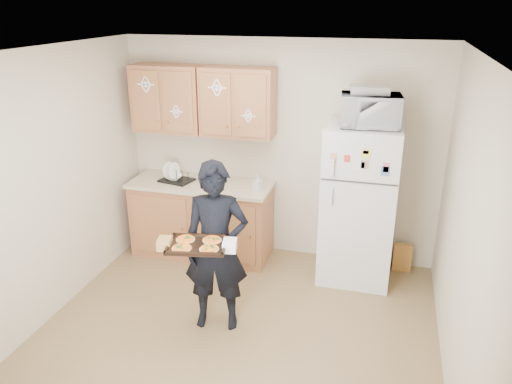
# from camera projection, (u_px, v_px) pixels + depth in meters

# --- Properties ---
(floor) EXTENTS (3.60, 3.60, 0.00)m
(floor) POSITION_uv_depth(u_px,v_px,m) (233.00, 338.00, 4.52)
(floor) COLOR brown
(floor) RESTS_ON ground
(ceiling) EXTENTS (3.60, 3.60, 0.00)m
(ceiling) POSITION_uv_depth(u_px,v_px,m) (228.00, 54.00, 3.61)
(ceiling) COLOR silver
(ceiling) RESTS_ON wall_back
(wall_back) EXTENTS (3.60, 0.04, 2.50)m
(wall_back) POSITION_uv_depth(u_px,v_px,m) (279.00, 151.00, 5.69)
(wall_back) COLOR beige
(wall_back) RESTS_ON floor
(wall_front) EXTENTS (3.60, 0.04, 2.50)m
(wall_front) POSITION_uv_depth(u_px,v_px,m) (118.00, 353.00, 2.45)
(wall_front) COLOR beige
(wall_front) RESTS_ON floor
(wall_left) EXTENTS (0.04, 3.60, 2.50)m
(wall_left) POSITION_uv_depth(u_px,v_px,m) (41.00, 191.00, 4.51)
(wall_left) COLOR beige
(wall_left) RESTS_ON floor
(wall_right) EXTENTS (0.04, 3.60, 2.50)m
(wall_right) POSITION_uv_depth(u_px,v_px,m) (466.00, 238.00, 3.63)
(wall_right) COLOR beige
(wall_right) RESTS_ON floor
(refrigerator) EXTENTS (0.75, 0.70, 1.70)m
(refrigerator) POSITION_uv_depth(u_px,v_px,m) (359.00, 204.00, 5.26)
(refrigerator) COLOR silver
(refrigerator) RESTS_ON floor
(base_cabinet) EXTENTS (1.60, 0.60, 0.86)m
(base_cabinet) POSITION_uv_depth(u_px,v_px,m) (202.00, 220.00, 5.90)
(base_cabinet) COLOR brown
(base_cabinet) RESTS_ON floor
(countertop) EXTENTS (1.64, 0.64, 0.04)m
(countertop) POSITION_uv_depth(u_px,v_px,m) (201.00, 184.00, 5.74)
(countertop) COLOR beige
(countertop) RESTS_ON base_cabinet
(upper_cab_left) EXTENTS (0.80, 0.33, 0.75)m
(upper_cab_left) POSITION_uv_depth(u_px,v_px,m) (168.00, 99.00, 5.62)
(upper_cab_left) COLOR brown
(upper_cab_left) RESTS_ON wall_back
(upper_cab_right) EXTENTS (0.80, 0.33, 0.75)m
(upper_cab_right) POSITION_uv_depth(u_px,v_px,m) (238.00, 102.00, 5.42)
(upper_cab_right) COLOR brown
(upper_cab_right) RESTS_ON wall_back
(cereal_box) EXTENTS (0.20, 0.07, 0.32)m
(cereal_box) POSITION_uv_depth(u_px,v_px,m) (402.00, 257.00, 5.60)
(cereal_box) COLOR #E1C44F
(cereal_box) RESTS_ON floor
(person) EXTENTS (0.65, 0.49, 1.59)m
(person) POSITION_uv_depth(u_px,v_px,m) (216.00, 248.00, 4.46)
(person) COLOR black
(person) RESTS_ON floor
(baking_tray) EXTENTS (0.55, 0.45, 0.04)m
(baking_tray) POSITION_uv_depth(u_px,v_px,m) (197.00, 245.00, 4.15)
(baking_tray) COLOR black
(baking_tray) RESTS_ON person
(pizza_front_left) EXTENTS (0.16, 0.16, 0.02)m
(pizza_front_left) POSITION_uv_depth(u_px,v_px,m) (182.00, 248.00, 4.07)
(pizza_front_left) COLOR orange
(pizza_front_left) RESTS_ON baking_tray
(pizza_front_right) EXTENTS (0.16, 0.16, 0.02)m
(pizza_front_right) POSITION_uv_depth(u_px,v_px,m) (209.00, 249.00, 4.06)
(pizza_front_right) COLOR orange
(pizza_front_right) RESTS_ON baking_tray
(pizza_back_left) EXTENTS (0.16, 0.16, 0.02)m
(pizza_back_left) POSITION_uv_depth(u_px,v_px,m) (186.00, 239.00, 4.22)
(pizza_back_left) COLOR orange
(pizza_back_left) RESTS_ON baking_tray
(pizza_back_right) EXTENTS (0.16, 0.16, 0.02)m
(pizza_back_right) POSITION_uv_depth(u_px,v_px,m) (212.00, 240.00, 4.21)
(pizza_back_right) COLOR orange
(pizza_back_right) RESTS_ON baking_tray
(microwave) EXTENTS (0.61, 0.45, 0.32)m
(microwave) POSITION_uv_depth(u_px,v_px,m) (370.00, 111.00, 4.85)
(microwave) COLOR silver
(microwave) RESTS_ON refrigerator
(foil_pan) EXTENTS (0.39, 0.30, 0.08)m
(foil_pan) POSITION_uv_depth(u_px,v_px,m) (370.00, 90.00, 4.81)
(foil_pan) COLOR silver
(foil_pan) RESTS_ON microwave
(dish_rack) EXTENTS (0.41, 0.34, 0.14)m
(dish_rack) POSITION_uv_depth(u_px,v_px,m) (176.00, 175.00, 5.76)
(dish_rack) COLOR black
(dish_rack) RESTS_ON countertop
(bowl) EXTENTS (0.20, 0.20, 0.05)m
(bowl) POSITION_uv_depth(u_px,v_px,m) (174.00, 177.00, 5.78)
(bowl) COLOR white
(bowl) RESTS_ON dish_rack
(soap_bottle) EXTENTS (0.11, 0.11, 0.19)m
(soap_bottle) POSITION_uv_depth(u_px,v_px,m) (258.00, 183.00, 5.46)
(soap_bottle) COLOR silver
(soap_bottle) RESTS_ON countertop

